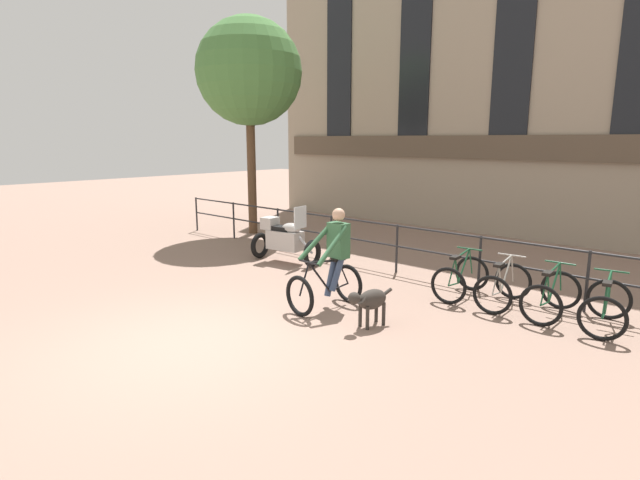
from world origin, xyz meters
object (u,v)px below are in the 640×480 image
at_px(parked_motorcycle, 285,239).
at_px(parked_bicycle_near_lamp, 461,278).
at_px(parked_bicycle_mid_left, 503,286).
at_px(parked_bicycle_mid_right, 551,296).
at_px(dog, 370,300).
at_px(parked_bicycle_far_end, 606,307).
at_px(cyclist_with_bike, 331,264).

xyz_separation_m(parked_motorcycle, parked_bicycle_near_lamp, (4.28, 0.34, -0.20)).
distance_m(parked_bicycle_mid_left, parked_bicycle_mid_right, 0.79).
bearing_deg(parked_bicycle_mid_left, parked_bicycle_mid_right, 176.01).
bearing_deg(dog, parked_bicycle_far_end, 52.73).
bearing_deg(parked_bicycle_near_lamp, dog, 77.82).
xyz_separation_m(cyclist_with_bike, parked_bicycle_far_end, (3.74, 2.02, -0.41)).
relative_size(parked_bicycle_mid_left, parked_bicycle_mid_right, 1.02).
height_order(parked_motorcycle, parked_bicycle_near_lamp, parked_motorcycle).
height_order(cyclist_with_bike, parked_bicycle_near_lamp, cyclist_with_bike).
relative_size(parked_bicycle_mid_left, parked_bicycle_far_end, 0.97).
bearing_deg(parked_bicycle_far_end, cyclist_with_bike, 20.14).
height_order(parked_bicycle_mid_left, parked_bicycle_far_end, same).
height_order(dog, parked_motorcycle, parked_motorcycle).
distance_m(cyclist_with_bike, parked_bicycle_mid_right, 3.60).
relative_size(parked_bicycle_mid_right, parked_bicycle_far_end, 0.95).
distance_m(parked_bicycle_near_lamp, parked_bicycle_mid_left, 0.79).
bearing_deg(parked_bicycle_far_end, dog, 32.22).
distance_m(dog, parked_bicycle_mid_left, 2.56).
xyz_separation_m(dog, parked_bicycle_far_end, (2.70, 2.30, -0.06)).
xyz_separation_m(parked_bicycle_mid_left, parked_bicycle_far_end, (1.58, 0.00, 0.00)).
bearing_deg(parked_bicycle_far_end, parked_bicycle_near_lamp, -8.20).
bearing_deg(parked_bicycle_mid_right, dog, 48.69).
relative_size(dog, parked_bicycle_near_lamp, 0.78).
xyz_separation_m(parked_bicycle_near_lamp, parked_bicycle_mid_right, (1.58, -0.00, 0.00)).
bearing_deg(dog, parked_bicycle_near_lamp, 93.96).
bearing_deg(parked_bicycle_near_lamp, parked_bicycle_mid_left, 176.16).
relative_size(cyclist_with_bike, dog, 1.90).
distance_m(parked_bicycle_near_lamp, parked_bicycle_far_end, 2.37).
bearing_deg(parked_bicycle_mid_left, parked_bicycle_near_lamp, -3.99).
relative_size(parked_bicycle_near_lamp, parked_bicycle_mid_left, 1.00).
distance_m(cyclist_with_bike, parked_bicycle_mid_left, 2.99).
bearing_deg(parked_motorcycle, dog, -124.63).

